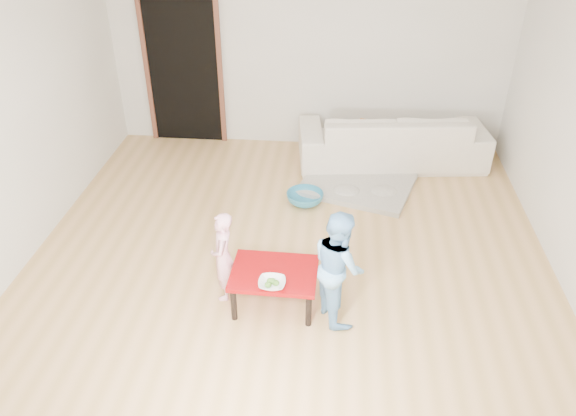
# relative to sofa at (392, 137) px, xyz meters

# --- Properties ---
(floor) EXTENTS (5.00, 5.00, 0.01)m
(floor) POSITION_rel_sofa_xyz_m (-1.09, -2.05, -0.33)
(floor) COLOR tan
(floor) RESTS_ON ground
(back_wall) EXTENTS (5.00, 0.02, 2.60)m
(back_wall) POSITION_rel_sofa_xyz_m (-1.09, 0.45, 0.97)
(back_wall) COLOR silver
(back_wall) RESTS_ON floor
(left_wall) EXTENTS (0.02, 5.00, 2.60)m
(left_wall) POSITION_rel_sofa_xyz_m (-3.59, -2.05, 0.97)
(left_wall) COLOR silver
(left_wall) RESTS_ON floor
(doorway) EXTENTS (1.02, 0.08, 2.11)m
(doorway) POSITION_rel_sofa_xyz_m (-2.69, 0.43, 0.69)
(doorway) COLOR brown
(doorway) RESTS_ON back_wall
(sofa) EXTENTS (2.38, 1.16, 0.67)m
(sofa) POSITION_rel_sofa_xyz_m (0.00, 0.00, 0.00)
(sofa) COLOR beige
(sofa) RESTS_ON floor
(cushion) EXTENTS (0.50, 0.47, 0.11)m
(cushion) POSITION_rel_sofa_xyz_m (-0.27, -0.17, 0.16)
(cushion) COLOR orange
(cushion) RESTS_ON sofa
(red_table) EXTENTS (0.73, 0.56, 0.36)m
(red_table) POSITION_rel_sofa_xyz_m (-1.15, -2.79, -0.15)
(red_table) COLOR maroon
(red_table) RESTS_ON floor
(bowl) EXTENTS (0.22, 0.22, 0.05)m
(bowl) POSITION_rel_sofa_xyz_m (-1.15, -2.99, 0.06)
(bowl) COLOR white
(bowl) RESTS_ON red_table
(broccoli) EXTENTS (0.12, 0.12, 0.06)m
(broccoli) POSITION_rel_sofa_xyz_m (-1.15, -2.99, 0.06)
(broccoli) COLOR #2D5919
(broccoli) RESTS_ON red_table
(child_pink) EXTENTS (0.23, 0.32, 0.84)m
(child_pink) POSITION_rel_sofa_xyz_m (-1.60, -2.71, 0.09)
(child_pink) COLOR pink
(child_pink) RESTS_ON floor
(child_blue) EXTENTS (0.55, 0.61, 1.02)m
(child_blue) POSITION_rel_sofa_xyz_m (-0.62, -2.86, 0.18)
(child_blue) COLOR #68C2F1
(child_blue) RESTS_ON floor
(basin) EXTENTS (0.41, 0.41, 0.13)m
(basin) POSITION_rel_sofa_xyz_m (-1.00, -1.11, -0.27)
(basin) COLOR teal
(basin) RESTS_ON floor
(blanket) EXTENTS (1.48, 1.34, 0.06)m
(blanket) POSITION_rel_sofa_xyz_m (-0.41, -0.66, -0.30)
(blanket) COLOR beige
(blanket) RESTS_ON floor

